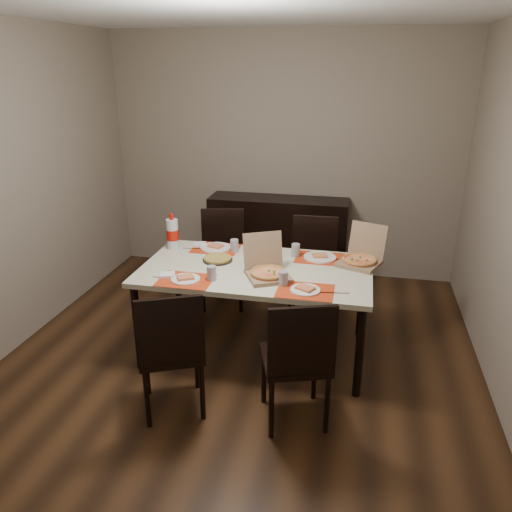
# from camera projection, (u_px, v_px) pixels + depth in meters

# --- Properties ---
(ground) EXTENTS (3.80, 4.00, 0.02)m
(ground) POSITION_uv_depth(u_px,v_px,m) (240.00, 361.00, 4.06)
(ground) COLOR #3F2513
(ground) RESTS_ON ground
(room_walls) EXTENTS (3.84, 4.02, 2.62)m
(room_walls) POSITION_uv_depth(u_px,v_px,m) (251.00, 136.00, 3.83)
(room_walls) COLOR gray
(room_walls) RESTS_ON ground
(sideboard) EXTENTS (1.50, 0.40, 0.90)m
(sideboard) POSITION_uv_depth(u_px,v_px,m) (278.00, 238.00, 5.52)
(sideboard) COLOR black
(sideboard) RESTS_ON ground
(dining_table) EXTENTS (1.80, 1.00, 0.75)m
(dining_table) POSITION_uv_depth(u_px,v_px,m) (256.00, 276.00, 3.95)
(dining_table) COLOR beige
(dining_table) RESTS_ON ground
(chair_near_left) EXTENTS (0.56, 0.56, 0.93)m
(chair_near_left) POSITION_uv_depth(u_px,v_px,m) (171.00, 348.00, 3.27)
(chair_near_left) COLOR black
(chair_near_left) RESTS_ON ground
(chair_near_right) EXTENTS (0.53, 0.53, 0.93)m
(chair_near_right) POSITION_uv_depth(u_px,v_px,m) (297.00, 358.00, 3.16)
(chair_near_right) COLOR black
(chair_near_right) RESTS_ON ground
(chair_far_left) EXTENTS (0.50, 0.50, 0.93)m
(chair_far_left) POSITION_uv_depth(u_px,v_px,m) (223.00, 253.00, 4.90)
(chair_far_left) COLOR black
(chair_far_left) RESTS_ON ground
(chair_far_right) EXTENTS (0.43, 0.43, 0.93)m
(chair_far_right) POSITION_uv_depth(u_px,v_px,m) (313.00, 263.00, 4.67)
(chair_far_right) COLOR black
(chair_far_right) RESTS_ON ground
(setting_near_left) EXTENTS (0.48, 0.30, 0.11)m
(setting_near_left) POSITION_uv_depth(u_px,v_px,m) (190.00, 277.00, 3.70)
(setting_near_left) COLOR red
(setting_near_left) RESTS_ON dining_table
(setting_near_right) EXTENTS (0.51, 0.30, 0.11)m
(setting_near_right) POSITION_uv_depth(u_px,v_px,m) (299.00, 286.00, 3.54)
(setting_near_right) COLOR red
(setting_near_right) RESTS_ON dining_table
(setting_far_left) EXTENTS (0.50, 0.30, 0.11)m
(setting_far_left) POSITION_uv_depth(u_px,v_px,m) (218.00, 247.00, 4.32)
(setting_far_left) COLOR red
(setting_far_left) RESTS_ON dining_table
(setting_far_right) EXTENTS (0.49, 0.30, 0.11)m
(setting_far_right) POSITION_uv_depth(u_px,v_px,m) (314.00, 255.00, 4.12)
(setting_far_right) COLOR red
(setting_far_right) RESTS_ON dining_table
(napkin_loose) EXTENTS (0.15, 0.15, 0.02)m
(napkin_loose) POSITION_uv_depth(u_px,v_px,m) (264.00, 270.00, 3.87)
(napkin_loose) COLOR white
(napkin_loose) RESTS_ON dining_table
(pizza_box_center) EXTENTS (0.43, 0.44, 0.31)m
(pizza_box_center) POSITION_uv_depth(u_px,v_px,m) (267.00, 270.00, 3.75)
(pizza_box_center) COLOR #8B6C50
(pizza_box_center) RESTS_ON dining_table
(pizza_box_right) EXTENTS (0.40, 0.42, 0.30)m
(pizza_box_right) POSITION_uv_depth(u_px,v_px,m) (361.00, 258.00, 3.99)
(pizza_box_right) COLOR #8B6C50
(pizza_box_right) RESTS_ON dining_table
(faina_plate) EXTENTS (0.25, 0.25, 0.03)m
(faina_plate) POSITION_uv_depth(u_px,v_px,m) (218.00, 259.00, 4.07)
(faina_plate) COLOR black
(faina_plate) RESTS_ON dining_table
(dip_bowl) EXTENTS (0.16, 0.16, 0.03)m
(dip_bowl) POSITION_uv_depth(u_px,v_px,m) (267.00, 257.00, 4.10)
(dip_bowl) COLOR white
(dip_bowl) RESTS_ON dining_table
(soda_bottle) EXTENTS (0.11, 0.11, 0.31)m
(soda_bottle) POSITION_uv_depth(u_px,v_px,m) (172.00, 234.00, 4.29)
(soda_bottle) COLOR silver
(soda_bottle) RESTS_ON dining_table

